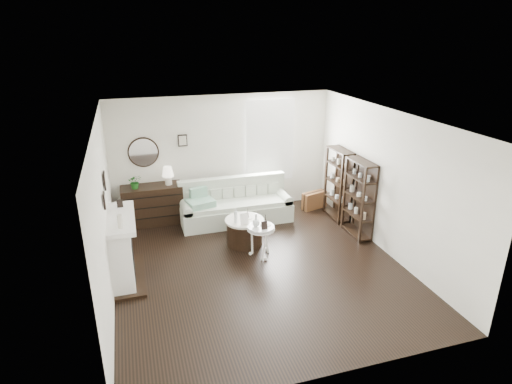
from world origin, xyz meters
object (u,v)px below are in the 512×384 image
object	(u,v)px
sofa	(235,207)
dresser	(153,205)
drum_table	(245,231)
pedestal_table	(261,229)

from	to	relation	value
sofa	dresser	world-z (taller)	sofa
drum_table	pedestal_table	distance (m)	0.65
dresser	drum_table	world-z (taller)	dresser
sofa	dresser	distance (m)	1.81
dresser	pedestal_table	size ratio (longest dim) A/B	2.09
sofa	drum_table	size ratio (longest dim) A/B	3.16
dresser	drum_table	size ratio (longest dim) A/B	1.67
dresser	drum_table	distance (m)	2.28
dresser	pedestal_table	xyz separation A→B (m)	(1.82, -2.11, 0.13)
sofa	pedestal_table	distance (m)	1.73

